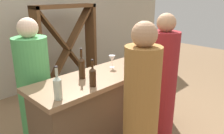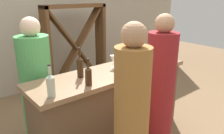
# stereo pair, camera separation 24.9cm
# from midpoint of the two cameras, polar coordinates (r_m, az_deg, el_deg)

# --- Properties ---
(back_wall) EXTENTS (8.00, 0.10, 2.80)m
(back_wall) POSITION_cam_midpoint_polar(r_m,az_deg,el_deg) (4.41, -17.31, 12.38)
(back_wall) COLOR #B2A893
(back_wall) RESTS_ON ground
(bar_counter) EXTENTS (2.03, 0.60, 0.91)m
(bar_counter) POSITION_cam_midpoint_polar(r_m,az_deg,el_deg) (2.84, 2.55, -9.69)
(bar_counter) COLOR brown
(bar_counter) RESTS_ON ground
(wine_rack) EXTENTS (1.20, 0.28, 1.60)m
(wine_rack) POSITION_cam_midpoint_polar(r_m,az_deg,el_deg) (4.24, -7.44, 4.65)
(wine_rack) COLOR brown
(wine_rack) RESTS_ON ground
(wine_bottle_leftmost_clear_pale) EXTENTS (0.07, 0.07, 0.30)m
(wine_bottle_leftmost_clear_pale) POSITION_cam_midpoint_polar(r_m,az_deg,el_deg) (2.01, -11.90, -4.47)
(wine_bottle_leftmost_clear_pale) COLOR #B7C6B2
(wine_bottle_leftmost_clear_pale) RESTS_ON bar_counter
(wine_bottle_second_left_amber_brown) EXTENTS (0.07, 0.07, 0.28)m
(wine_bottle_second_left_amber_brown) POSITION_cam_midpoint_polar(r_m,az_deg,el_deg) (2.22, -2.83, -2.20)
(wine_bottle_second_left_amber_brown) COLOR #331E0F
(wine_bottle_second_left_amber_brown) RESTS_ON bar_counter
(wine_bottle_center_amber_brown) EXTENTS (0.07, 0.07, 0.33)m
(wine_bottle_center_amber_brown) POSITION_cam_midpoint_polar(r_m,az_deg,el_deg) (2.43, -5.21, 0.17)
(wine_bottle_center_amber_brown) COLOR #331E0F
(wine_bottle_center_amber_brown) RESTS_ON bar_counter
(wine_bottle_second_right_near_black) EXTENTS (0.08, 0.08, 0.31)m
(wine_bottle_second_right_near_black) POSITION_cam_midpoint_polar(r_m,az_deg,el_deg) (2.98, 12.15, 3.07)
(wine_bottle_second_right_near_black) COLOR black
(wine_bottle_second_right_near_black) RESTS_ON bar_counter
(wine_bottle_rightmost_near_black) EXTENTS (0.07, 0.07, 0.29)m
(wine_bottle_rightmost_near_black) POSITION_cam_midpoint_polar(r_m,az_deg,el_deg) (2.95, 14.28, 2.60)
(wine_bottle_rightmost_near_black) COLOR black
(wine_bottle_rightmost_near_black) RESTS_ON bar_counter
(wine_bottle_far_right_clear_pale) EXTENTS (0.07, 0.07, 0.29)m
(wine_bottle_far_right_clear_pale) POSITION_cam_midpoint_polar(r_m,az_deg,el_deg) (3.22, 14.65, 3.82)
(wine_bottle_far_right_clear_pale) COLOR #B7C6B2
(wine_bottle_far_right_clear_pale) RESTS_ON bar_counter
(wine_glass_near_left) EXTENTS (0.06, 0.06, 0.14)m
(wine_glass_near_left) POSITION_cam_midpoint_polar(r_m,az_deg,el_deg) (3.04, 16.11, 2.68)
(wine_glass_near_left) COLOR white
(wine_glass_near_left) RESTS_ON bar_counter
(wine_glass_near_center) EXTENTS (0.08, 0.08, 0.15)m
(wine_glass_near_center) POSITION_cam_midpoint_polar(r_m,az_deg,el_deg) (2.76, 2.88, 1.95)
(wine_glass_near_center) COLOR white
(wine_glass_near_center) RESTS_ON bar_counter
(wine_glass_near_right) EXTENTS (0.08, 0.08, 0.16)m
(wine_glass_near_right) POSITION_cam_midpoint_polar(r_m,az_deg,el_deg) (3.24, 11.04, 4.30)
(wine_glass_near_right) COLOR white
(wine_glass_near_right) RESTS_ON bar_counter
(person_left_guest) EXTENTS (0.39, 0.39, 1.61)m
(person_left_guest) POSITION_cam_midpoint_polar(r_m,az_deg,el_deg) (2.50, 14.81, -6.87)
(person_left_guest) COLOR maroon
(person_left_guest) RESTS_ON ground
(person_center_guest) EXTENTS (0.40, 0.40, 1.59)m
(person_center_guest) POSITION_cam_midpoint_polar(r_m,az_deg,el_deg) (1.99, 8.63, -13.42)
(person_center_guest) COLOR #9E6B33
(person_center_guest) RESTS_ON ground
(person_right_guest) EXTENTS (0.44, 0.44, 1.55)m
(person_right_guest) POSITION_cam_midpoint_polar(r_m,az_deg,el_deg) (2.83, -16.18, -4.96)
(person_right_guest) COLOR #4CA559
(person_right_guest) RESTS_ON ground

